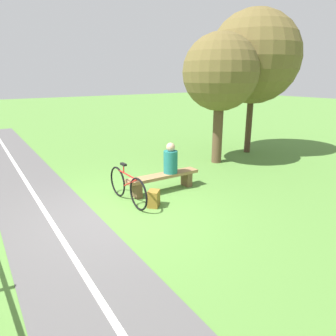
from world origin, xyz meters
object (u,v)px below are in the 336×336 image
at_px(backpack, 153,199).
at_px(bench, 163,179).
at_px(bicycle, 127,187).
at_px(tree_by_path, 220,73).
at_px(tree_far_left, 254,58).
at_px(person_seated, 171,160).

bearing_deg(backpack, bench, -136.77).
bearing_deg(bicycle, tree_by_path, 108.45).
bearing_deg(bench, tree_far_left, -160.34).
relative_size(bench, person_seated, 2.56).
height_order(backpack, tree_far_left, tree_far_left).
height_order(person_seated, bicycle, person_seated).
distance_m(tree_by_path, tree_far_left, 2.19).
bearing_deg(bench, bicycle, 9.37).
xyz_separation_m(bicycle, backpack, (-0.38, 0.55, -0.21)).
xyz_separation_m(bench, person_seated, (-0.24, 0.01, 0.48)).
height_order(bench, backpack, bench).
xyz_separation_m(tree_by_path, tree_far_left, (-2.07, -0.41, 0.56)).
relative_size(bench, tree_by_path, 0.48).
bearing_deg(person_seated, tree_far_left, -159.45).
bearing_deg(tree_by_path, bench, 21.95).
relative_size(bicycle, tree_far_left, 0.34).
height_order(bench, person_seated, person_seated).
xyz_separation_m(person_seated, bicycle, (1.36, 0.14, -0.41)).
xyz_separation_m(bench, backpack, (0.74, 0.70, -0.14)).
bearing_deg(backpack, bicycle, -55.52).
xyz_separation_m(bench, tree_by_path, (-3.14, -1.27, 2.67)).
xyz_separation_m(backpack, tree_far_left, (-5.95, -2.37, 3.38)).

